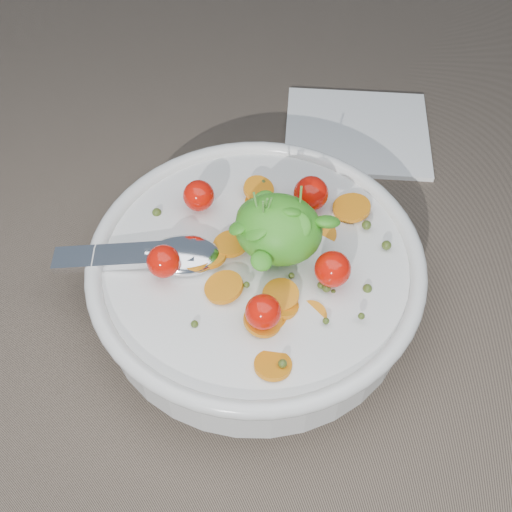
% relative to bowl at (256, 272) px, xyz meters
% --- Properties ---
extents(ground, '(6.00, 6.00, 0.00)m').
position_rel_bowl_xyz_m(ground, '(-0.02, 0.00, -0.03)').
color(ground, '#766554').
rests_on(ground, ground).
extents(bowl, '(0.31, 0.28, 0.12)m').
position_rel_bowl_xyz_m(bowl, '(0.00, 0.00, 0.00)').
color(bowl, silver).
rests_on(bowl, ground).
extents(napkin, '(0.18, 0.17, 0.01)m').
position_rel_bowl_xyz_m(napkin, '(0.04, 0.24, -0.03)').
color(napkin, white).
rests_on(napkin, ground).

